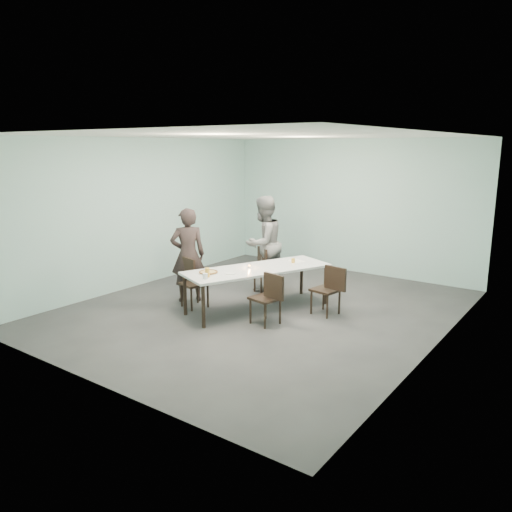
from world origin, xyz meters
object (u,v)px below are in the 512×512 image
Objects in this scene: diner_far at (263,243)px; pizza at (208,272)px; chair_near_right at (269,295)px; diner_near at (188,255)px; amber_tumbler at (293,261)px; beer_glass at (207,272)px; chair_near_left at (192,279)px; table at (258,271)px; chair_far_left at (264,267)px; chair_far_right at (330,287)px; side_plate at (231,273)px; water_tumbler at (205,276)px; tealight at (249,267)px.

diner_far is 5.53× the size of pizza.
chair_near_right is 0.50× the size of diner_near.
beer_glass is at bearing -109.47° from amber_tumbler.
chair_near_left is at bearing 157.85° from pizza.
diner_far is (-0.65, 1.11, 0.25)m from table.
chair_far_left is 1.00× the size of chair_far_right.
beer_glass is (-0.17, -0.39, 0.07)m from side_plate.
chair_far_left is 5.80× the size of beer_glass.
water_tumbler is (-1.43, -1.54, 0.29)m from chair_far_right.
diner_far is (0.69, 1.44, 0.07)m from diner_near.
chair_near_right is 9.67× the size of water_tumbler.
chair_far_right is 1.43m from tealight.
chair_far_left is at bearing -171.83° from diner_near.
chair_far_right is at bearing 148.03° from diner_near.
chair_far_left reaches higher than side_plate.
side_plate is at bearing -91.74° from tealight.
chair_near_right is at bearing -32.56° from tealight.
water_tumbler is (0.39, -2.19, -0.15)m from diner_far.
chair_far_left is at bearing 96.28° from beer_glass.
water_tumbler is (1.08, -0.75, -0.08)m from diner_near.
amber_tumbler is (-0.32, 1.26, 0.29)m from chair_near_right.
chair_near_left and chair_far_left have the same top height.
tealight is (0.40, -1.04, 0.27)m from chair_far_left.
side_plate is at bearing 12.74° from chair_near_left.
tealight is at bearing -20.90° from chair_near_right.
amber_tumbler is at bearing 58.25° from chair_near_left.
chair_near_right is at bearing 31.74° from water_tumbler.
table is 0.16m from tealight.
beer_glass is 1.67× the size of water_tumbler.
chair_far_right is 2.56× the size of pizza.
diner_far reaches higher than side_plate.
amber_tumbler is (0.43, 1.29, 0.04)m from side_plate.
pizza is 3.78× the size of water_tumbler.
diner_near is 11.62× the size of beer_glass.
chair_near_left is 9.67× the size of water_tumbler.
chair_near_left is at bearing -77.60° from chair_far_left.
chair_far_right is at bearing 16.07° from chair_far_left.
chair_near_left is at bearing 94.06° from diner_near.
tealight is (0.18, 0.89, -0.05)m from beer_glass.
water_tumbler is (-0.26, -1.09, 0.10)m from table.
table is at bearing -28.97° from chair_far_left.
amber_tumbler is at bearing 62.59° from tealight.
diner_near is at bearing 5.32° from chair_near_right.
chair_near_left is 15.54× the size of tealight.
chair_near_right is (0.61, -0.55, -0.19)m from table.
chair_far_right is 2.08m from beer_glass.
amber_tumbler is at bearing 73.13° from water_tumbler.
chair_far_left is (0.55, 1.49, 0.00)m from chair_near_left.
chair_far_left is 4.83× the size of side_plate.
pizza reaches higher than table.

